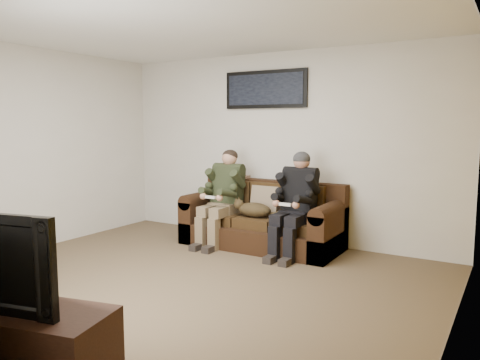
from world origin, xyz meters
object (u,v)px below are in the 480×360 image
Objects in this scene: tv_stand at (1,341)px; framed_poster at (265,89)px; person_right at (296,198)px; person_left at (223,192)px; sofa at (264,222)px; cat at (253,209)px.

framed_poster is at bearing 81.13° from tv_stand.
person_left is at bearing -179.98° from person_right.
sofa is 0.69m from person_right.
framed_poster is at bearing 142.49° from person_right.
framed_poster is at bearing 59.25° from person_left.
tv_stand is (0.09, -3.77, -0.08)m from sofa.
person_left is at bearing -162.02° from sofa.
framed_poster is (0.34, 0.57, 1.39)m from person_left.
person_right is at bearing 70.08° from tv_stand.
person_right is (0.54, -0.17, 0.39)m from sofa.
framed_poster reaches higher than person_left.
tv_stand is at bearing -87.60° from cat.
framed_poster reaches higher than person_right.
person_left is 0.84× the size of tv_stand.
framed_poster is (-0.74, 0.57, 1.39)m from person_right.
person_right reaches higher than tv_stand.
cat is at bearing -105.85° from sofa.
person_right is (1.07, 0.00, 0.00)m from person_left.
person_right is at bearing 0.02° from person_left.
person_right is 0.85× the size of tv_stand.
framed_poster reaches higher than cat.
framed_poster is (-0.14, 0.59, 1.58)m from cat.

